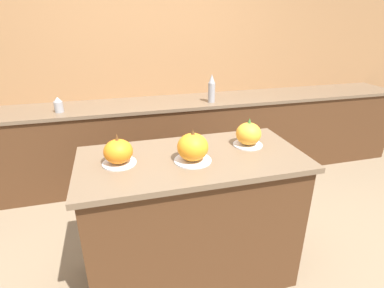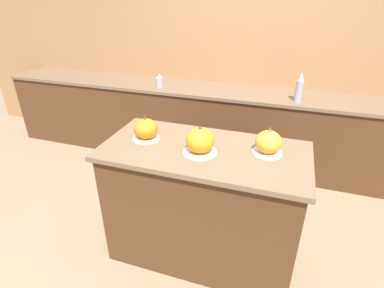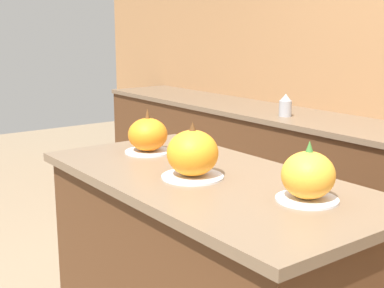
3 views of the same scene
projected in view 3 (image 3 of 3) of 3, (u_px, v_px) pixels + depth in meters
pumpkin_cake_left at (148, 136)px, 2.31m from camera, size 0.20×0.20×0.19m
pumpkin_cake_center at (193, 155)px, 1.92m from camera, size 0.23×0.23×0.21m
pumpkin_cake_right at (308, 177)px, 1.67m from camera, size 0.20×0.20×0.19m
bottle_short at (285, 106)px, 3.53m from camera, size 0.08×0.08×0.15m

